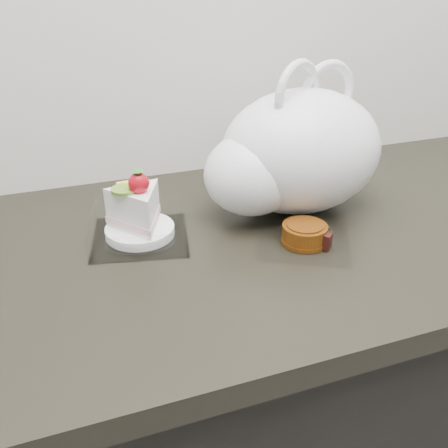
# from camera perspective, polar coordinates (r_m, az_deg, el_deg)

# --- Properties ---
(counter) EXTENTS (2.04, 0.64, 0.90)m
(counter) POSITION_cam_1_polar(r_m,az_deg,el_deg) (1.16, 4.10, -20.39)
(counter) COLOR black
(counter) RESTS_ON ground
(cake_tray) EXTENTS (0.19, 0.19, 0.12)m
(cake_tray) POSITION_cam_1_polar(r_m,az_deg,el_deg) (0.85, -9.70, 0.48)
(cake_tray) COLOR white
(cake_tray) RESTS_ON counter
(mooncake_wrap) EXTENTS (0.20, 0.19, 0.04)m
(mooncake_wrap) POSITION_cam_1_polar(r_m,az_deg,el_deg) (0.84, 9.25, -1.32)
(mooncake_wrap) COLOR white
(mooncake_wrap) RESTS_ON counter
(plastic_bag) EXTENTS (0.39, 0.32, 0.28)m
(plastic_bag) POSITION_cam_1_polar(r_m,az_deg,el_deg) (0.91, 7.77, 7.85)
(plastic_bag) COLOR white
(plastic_bag) RESTS_ON counter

